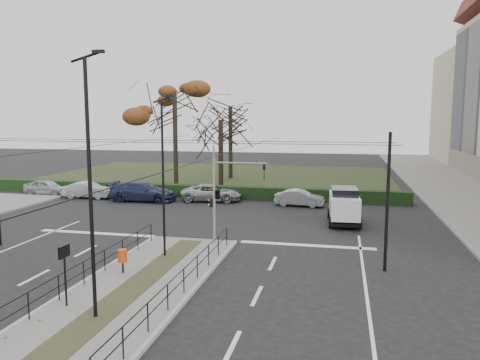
# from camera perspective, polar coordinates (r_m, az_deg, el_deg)

# --- Properties ---
(ground) EXTENTS (140.00, 140.00, 0.00)m
(ground) POSITION_cam_1_polar(r_m,az_deg,el_deg) (21.02, -9.85, -10.77)
(ground) COLOR black
(ground) RESTS_ON ground
(median_island) EXTENTS (4.40, 15.00, 0.14)m
(median_island) POSITION_cam_1_polar(r_m,az_deg,el_deg) (18.85, -12.78, -12.82)
(median_island) COLOR slate
(median_island) RESTS_ON ground
(sidewalk_east) EXTENTS (8.00, 90.00, 0.14)m
(sidewalk_east) POSITION_cam_1_polar(r_m,az_deg,el_deg) (42.25, 26.37, -2.08)
(sidewalk_east) COLOR slate
(sidewalk_east) RESTS_ON ground
(park) EXTENTS (38.00, 26.00, 0.10)m
(park) POSITION_cam_1_polar(r_m,az_deg,el_deg) (52.67, -2.78, 0.45)
(park) COLOR #232C16
(park) RESTS_ON ground
(hedge) EXTENTS (38.00, 1.00, 1.00)m
(hedge) POSITION_cam_1_polar(r_m,az_deg,el_deg) (39.95, -7.80, -1.24)
(hedge) COLOR black
(hedge) RESTS_ON ground
(median_railing) EXTENTS (4.14, 13.24, 0.92)m
(median_railing) POSITION_cam_1_polar(r_m,az_deg,el_deg) (18.47, -13.00, -10.28)
(median_railing) COLOR black
(median_railing) RESTS_ON median_island
(catenary) EXTENTS (20.00, 34.00, 6.00)m
(catenary) POSITION_cam_1_polar(r_m,az_deg,el_deg) (21.70, -8.44, -0.87)
(catenary) COLOR black
(catenary) RESTS_ON ground
(traffic_light) EXTENTS (3.08, 1.74, 4.53)m
(traffic_light) POSITION_cam_1_polar(r_m,az_deg,el_deg) (24.05, -2.58, -1.53)
(traffic_light) COLOR gray
(traffic_light) RESTS_ON median_island
(litter_bin) EXTENTS (0.39, 0.39, 0.99)m
(litter_bin) POSITION_cam_1_polar(r_m,az_deg,el_deg) (20.36, -14.13, -8.99)
(litter_bin) COLOR black
(litter_bin) RESTS_ON median_island
(info_panel) EXTENTS (0.12, 0.56, 2.15)m
(info_panel) POSITION_cam_1_polar(r_m,az_deg,el_deg) (17.22, -20.65, -8.93)
(info_panel) COLOR black
(info_panel) RESTS_ON median_island
(streetlamp_median_near) EXTENTS (0.71, 0.14, 8.47)m
(streetlamp_median_near) POSITION_cam_1_polar(r_m,az_deg,el_deg) (15.41, -17.75, -0.74)
(streetlamp_median_near) COLOR black
(streetlamp_median_near) RESTS_ON median_island
(streetlamp_median_far) EXTENTS (0.62, 0.13, 7.43)m
(streetlamp_median_far) POSITION_cam_1_polar(r_m,az_deg,el_deg) (21.80, -9.32, 0.47)
(streetlamp_median_far) COLOR black
(streetlamp_median_far) RESTS_ON median_island
(parked_car_first) EXTENTS (3.94, 1.66, 1.33)m
(parked_car_first) POSITION_cam_1_polar(r_m,az_deg,el_deg) (43.42, -22.48, -0.83)
(parked_car_first) COLOR #9D9FA4
(parked_car_first) RESTS_ON ground
(parked_car_second) EXTENTS (4.12, 1.69, 1.33)m
(parked_car_second) POSITION_cam_1_polar(r_m,az_deg,el_deg) (40.59, -18.04, -1.18)
(parked_car_second) COLOR #9D9FA4
(parked_car_second) RESTS_ON ground
(parked_car_third) EXTENTS (5.39, 2.42, 1.54)m
(parked_car_third) POSITION_cam_1_polar(r_m,az_deg,el_deg) (37.98, -11.76, -1.38)
(parked_car_third) COLOR #1E2646
(parked_car_third) RESTS_ON ground
(parked_car_fourth) EXTENTS (5.03, 2.78, 1.33)m
(parked_car_fourth) POSITION_cam_1_polar(r_m,az_deg,el_deg) (37.29, -3.48, -1.56)
(parked_car_fourth) COLOR #9D9FA4
(parked_car_fourth) RESTS_ON ground
(white_van) EXTENTS (2.12, 4.23, 2.26)m
(white_van) POSITION_cam_1_polar(r_m,az_deg,el_deg) (29.99, 12.57, -2.97)
(white_van) COLOR white
(white_van) RESTS_ON ground
(rust_tree) EXTENTS (8.31, 8.31, 11.54)m
(rust_tree) POSITION_cam_1_polar(r_m,az_deg,el_deg) (45.48, -7.99, 10.39)
(rust_tree) COLOR black
(rust_tree) RESTS_ON park
(bare_tree_center) EXTENTS (6.14, 6.14, 10.27)m
(bare_tree_center) POSITION_cam_1_polar(r_m,az_deg,el_deg) (50.61, -1.17, 8.35)
(bare_tree_center) COLOR black
(bare_tree_center) RESTS_ON park
(bare_tree_near) EXTENTS (5.66, 5.66, 8.41)m
(bare_tree_near) POSITION_cam_1_polar(r_m,az_deg,el_deg) (41.65, -2.37, 6.72)
(bare_tree_near) COLOR black
(bare_tree_near) RESTS_ON park
(parked_car_fifth) EXTENTS (3.81, 1.64, 1.22)m
(parked_car_fifth) POSITION_cam_1_polar(r_m,az_deg,el_deg) (35.42, 7.30, -2.19)
(parked_car_fifth) COLOR #9D9FA4
(parked_car_fifth) RESTS_ON ground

